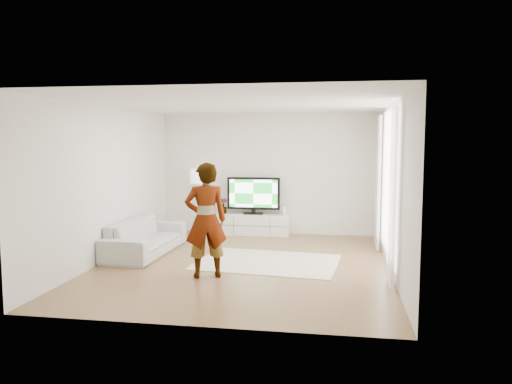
% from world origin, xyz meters
% --- Properties ---
extents(floor, '(6.00, 6.00, 0.00)m').
position_xyz_m(floor, '(0.00, 0.00, 0.00)').
color(floor, olive).
rests_on(floor, ground).
extents(ceiling, '(6.00, 6.00, 0.00)m').
position_xyz_m(ceiling, '(0.00, 0.00, 2.80)').
color(ceiling, white).
rests_on(ceiling, wall_back).
extents(wall_left, '(0.02, 6.00, 2.80)m').
position_xyz_m(wall_left, '(-2.50, 0.00, 1.40)').
color(wall_left, silver).
rests_on(wall_left, floor).
extents(wall_right, '(0.02, 6.00, 2.80)m').
position_xyz_m(wall_right, '(2.50, 0.00, 1.40)').
color(wall_right, silver).
rests_on(wall_right, floor).
extents(wall_back, '(5.00, 0.02, 2.80)m').
position_xyz_m(wall_back, '(0.00, 3.00, 1.40)').
color(wall_back, silver).
rests_on(wall_back, floor).
extents(wall_front, '(5.00, 0.02, 2.80)m').
position_xyz_m(wall_front, '(0.00, -3.00, 1.40)').
color(wall_front, silver).
rests_on(wall_front, floor).
extents(window, '(0.01, 2.60, 2.50)m').
position_xyz_m(window, '(2.48, 0.30, 1.45)').
color(window, white).
rests_on(window, wall_right).
extents(curtain_near, '(0.04, 0.70, 2.60)m').
position_xyz_m(curtain_near, '(2.40, -1.00, 1.35)').
color(curtain_near, white).
rests_on(curtain_near, floor).
extents(curtain_far, '(0.04, 0.70, 2.60)m').
position_xyz_m(curtain_far, '(2.40, 1.60, 1.35)').
color(curtain_far, white).
rests_on(curtain_far, floor).
extents(media_console, '(1.68, 0.48, 0.47)m').
position_xyz_m(media_console, '(-0.30, 2.76, 0.24)').
color(media_console, white).
rests_on(media_console, floor).
extents(television, '(1.22, 0.24, 0.85)m').
position_xyz_m(television, '(-0.30, 2.79, 0.93)').
color(television, black).
rests_on(television, media_console).
extents(game_console, '(0.06, 0.15, 0.20)m').
position_xyz_m(game_console, '(0.43, 2.76, 0.57)').
color(game_console, white).
rests_on(game_console, media_console).
extents(potted_plant, '(0.21, 0.21, 0.35)m').
position_xyz_m(potted_plant, '(-1.01, 2.77, 0.65)').
color(potted_plant, '#3F7238').
rests_on(potted_plant, media_console).
extents(rug, '(2.62, 2.01, 0.01)m').
position_xyz_m(rug, '(0.40, 0.19, 0.01)').
color(rug, beige).
rests_on(rug, floor).
extents(player, '(0.78, 0.65, 1.82)m').
position_xyz_m(player, '(-0.43, -0.93, 0.92)').
color(player, '#334772').
rests_on(player, rug).
extents(sofa, '(0.93, 2.26, 0.65)m').
position_xyz_m(sofa, '(-2.02, 0.49, 0.33)').
color(sofa, '#B9B9B4').
rests_on(sofa, floor).
extents(floor_lamp, '(0.33, 0.33, 1.50)m').
position_xyz_m(floor_lamp, '(-1.61, 2.70, 1.27)').
color(floor_lamp, silver).
rests_on(floor_lamp, floor).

